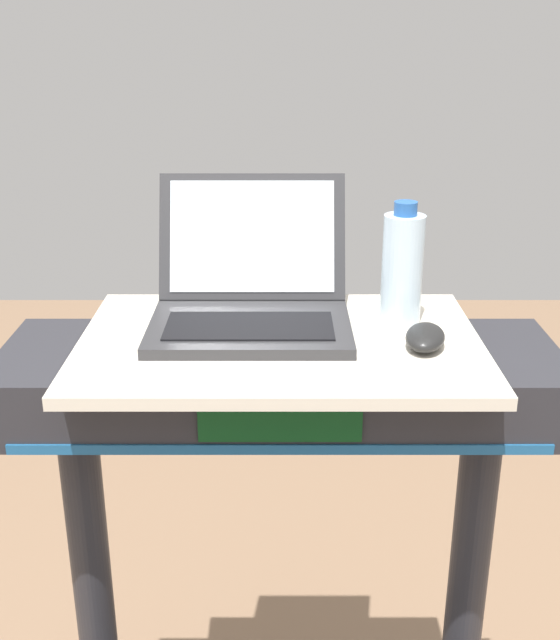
# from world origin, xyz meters

# --- Properties ---
(desk_board) EXTENTS (0.64, 0.43, 0.02)m
(desk_board) POSITION_xyz_m (0.00, 0.70, 1.09)
(desk_board) COLOR beige
(desk_board) RESTS_ON treadmill_base
(laptop) EXTENTS (0.32, 0.31, 0.22)m
(laptop) POSITION_xyz_m (-0.05, 0.77, 1.15)
(laptop) COLOR #2D2D30
(laptop) RESTS_ON desk_board
(computer_mouse) EXTENTS (0.08, 0.11, 0.03)m
(computer_mouse) POSITION_xyz_m (0.22, 0.66, 1.12)
(computer_mouse) COLOR black
(computer_mouse) RESTS_ON desk_board
(water_bottle) EXTENTS (0.07, 0.07, 0.20)m
(water_bottle) POSITION_xyz_m (0.20, 0.77, 1.19)
(water_bottle) COLOR silver
(water_bottle) RESTS_ON desk_board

